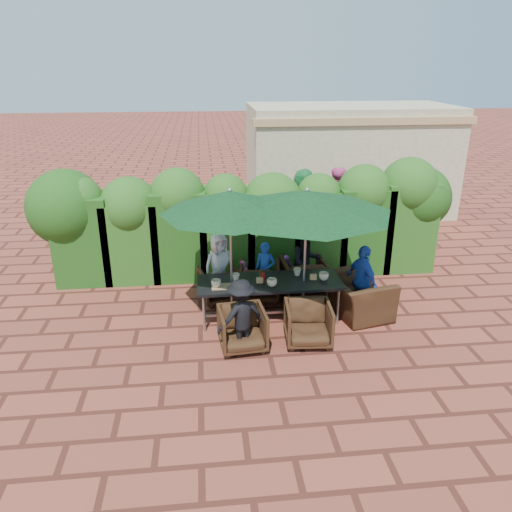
{
  "coord_description": "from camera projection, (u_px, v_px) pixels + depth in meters",
  "views": [
    {
      "loc": [
        -0.96,
        -7.92,
        4.46
      ],
      "look_at": [
        -0.06,
        0.4,
        1.15
      ],
      "focal_mm": 35.0,
      "sensor_mm": 36.0,
      "label": 1
    }
  ],
  "objects": [
    {
      "name": "cup_e",
      "position": [
        324.0,
        276.0,
        8.98
      ],
      "size": [
        0.18,
        0.18,
        0.14
      ],
      "primitive_type": "imported",
      "color": "beige",
      "rests_on": "dining_table"
    },
    {
      "name": "ketchup_bottle",
      "position": [
        264.0,
        277.0,
        8.9
      ],
      "size": [
        0.04,
        0.04,
        0.17
      ],
      "primitive_type": "cylinder",
      "color": "#B20C0A",
      "rests_on": "dining_table"
    },
    {
      "name": "pedestrian_a",
      "position": [
        303.0,
        205.0,
        12.87
      ],
      "size": [
        1.89,
        1.23,
        1.91
      ],
      "primitive_type": "imported",
      "rotation": [
        0.0,
        0.0,
        2.78
      ],
      "color": "#268B45",
      "rests_on": "ground"
    },
    {
      "name": "dining_table",
      "position": [
        269.0,
        285.0,
        8.98
      ],
      "size": [
        2.58,
        0.9,
        0.75
      ],
      "color": "black",
      "rests_on": "ground"
    },
    {
      "name": "adult_end_right",
      "position": [
        362.0,
        281.0,
        9.12
      ],
      "size": [
        0.64,
        0.89,
        1.36
      ],
      "primitive_type": "imported",
      "rotation": [
        0.0,
        0.0,
        1.91
      ],
      "color": "#214DB5",
      "rests_on": "ground"
    },
    {
      "name": "chair_far_mid",
      "position": [
        259.0,
        280.0,
        9.87
      ],
      "size": [
        0.86,
        0.81,
        0.8
      ],
      "primitive_type": "imported",
      "rotation": [
        0.0,
        0.0,
        3.02
      ],
      "color": "black",
      "rests_on": "ground"
    },
    {
      "name": "adult_far_mid",
      "position": [
        265.0,
        270.0,
        9.88
      ],
      "size": [
        0.51,
        0.47,
        1.13
      ],
      "primitive_type": "imported",
      "rotation": [
        0.0,
        0.0,
        -0.4
      ],
      "color": "#214DB5",
      "rests_on": "ground"
    },
    {
      "name": "cup_c",
      "position": [
        272.0,
        282.0,
        8.73
      ],
      "size": [
        0.18,
        0.18,
        0.14
      ],
      "primitive_type": "imported",
      "color": "beige",
      "rests_on": "dining_table"
    },
    {
      "name": "hedge_wall",
      "position": [
        247.0,
        215.0,
        10.71
      ],
      "size": [
        9.1,
        1.6,
        2.52
      ],
      "color": "#18360E",
      "rests_on": "ground"
    },
    {
      "name": "chair_far_right",
      "position": [
        303.0,
        275.0,
        9.98
      ],
      "size": [
        0.87,
        0.82,
        0.85
      ],
      "primitive_type": "imported",
      "rotation": [
        0.0,
        0.0,
        3.19
      ],
      "color": "black",
      "rests_on": "ground"
    },
    {
      "name": "adult_far_right",
      "position": [
        306.0,
        262.0,
        9.95
      ],
      "size": [
        0.73,
        0.52,
        1.38
      ],
      "primitive_type": "imported",
      "rotation": [
        0.0,
        0.0,
        0.18
      ],
      "color": "black",
      "rests_on": "ground"
    },
    {
      "name": "cup_d",
      "position": [
        297.0,
        272.0,
        9.17
      ],
      "size": [
        0.14,
        0.14,
        0.13
      ],
      "primitive_type": "imported",
      "color": "beige",
      "rests_on": "dining_table"
    },
    {
      "name": "chair_near_right",
      "position": [
        308.0,
        322.0,
        8.3
      ],
      "size": [
        0.8,
        0.76,
        0.78
      ],
      "primitive_type": "imported",
      "rotation": [
        0.0,
        0.0,
        -0.07
      ],
      "color": "black",
      "rests_on": "ground"
    },
    {
      "name": "pedestrian_c",
      "position": [
        376.0,
        210.0,
        13.1
      ],
      "size": [
        1.04,
        0.99,
        1.54
      ],
      "primitive_type": "imported",
      "rotation": [
        0.0,
        0.0,
        2.43
      ],
      "color": "gray",
      "rests_on": "ground"
    },
    {
      "name": "cup_a",
      "position": [
        216.0,
        283.0,
        8.69
      ],
      "size": [
        0.17,
        0.17,
        0.14
      ],
      "primitive_type": "imported",
      "color": "beige",
      "rests_on": "dining_table"
    },
    {
      "name": "sauce_bottle",
      "position": [
        261.0,
        276.0,
        8.94
      ],
      "size": [
        0.04,
        0.04,
        0.17
      ],
      "primitive_type": "cylinder",
      "color": "#4C230C",
      "rests_on": "dining_table"
    },
    {
      "name": "chair_far_left",
      "position": [
        219.0,
        283.0,
        9.79
      ],
      "size": [
        0.87,
        0.84,
        0.74
      ],
      "primitive_type": "imported",
      "rotation": [
        0.0,
        0.0,
        3.4
      ],
      "color": "black",
      "rests_on": "ground"
    },
    {
      "name": "chair_end_right",
      "position": [
        359.0,
        290.0,
        9.17
      ],
      "size": [
        0.99,
        1.29,
        1.01
      ],
      "primitive_type": "imported",
      "rotation": [
        0.0,
        0.0,
        1.79
      ],
      "color": "black",
      "rests_on": "ground"
    },
    {
      "name": "adult_near_left",
      "position": [
        241.0,
        316.0,
        7.99
      ],
      "size": [
        0.88,
        0.65,
        1.25
      ],
      "primitive_type": "imported",
      "rotation": [
        0.0,
        0.0,
        3.55
      ],
      "color": "black",
      "rests_on": "ground"
    },
    {
      "name": "adult_far_left",
      "position": [
        219.0,
        266.0,
        9.85
      ],
      "size": [
        0.75,
        0.61,
        1.32
      ],
      "primitive_type": "imported",
      "rotation": [
        0.0,
        0.0,
        0.39
      ],
      "color": "silver",
      "rests_on": "ground"
    },
    {
      "name": "child_left",
      "position": [
        244.0,
        278.0,
        10.01
      ],
      "size": [
        0.3,
        0.27,
        0.73
      ],
      "primitive_type": "imported",
      "rotation": [
        0.0,
        0.0,
        0.22
      ],
      "color": "#EB539B",
      "rests_on": "ground"
    },
    {
      "name": "umbrella_right",
      "position": [
        307.0,
        202.0,
        8.42
      ],
      "size": [
        2.97,
        2.97,
        2.46
      ],
      "color": "gray",
      "rests_on": "ground"
    },
    {
      "name": "serving_tray",
      "position": [
        222.0,
        287.0,
        8.71
      ],
      "size": [
        0.35,
        0.25,
        0.02
      ],
      "primitive_type": "cube",
      "color": "#A4764F",
      "rests_on": "dining_table"
    },
    {
      "name": "ground",
      "position": [
        262.0,
        323.0,
        9.06
      ],
      "size": [
        80.0,
        80.0,
        0.0
      ],
      "primitive_type": "plane",
      "color": "brown",
      "rests_on": "ground"
    },
    {
      "name": "number_block_left",
      "position": [
        260.0,
        280.0,
        8.87
      ],
      "size": [
        0.12,
        0.06,
        0.1
      ],
      "primitive_type": "cube",
      "color": "tan",
      "rests_on": "dining_table"
    },
    {
      "name": "child_right",
      "position": [
        287.0,
        273.0,
        10.18
      ],
      "size": [
        0.29,
        0.24,
        0.77
      ],
      "primitive_type": "imported",
      "rotation": [
        0.0,
        0.0,
        0.03
      ],
      "color": "#914AA2",
      "rests_on": "ground"
    },
    {
      "name": "chair_near_left",
      "position": [
        242.0,
        327.0,
        8.15
      ],
      "size": [
        0.81,
        0.77,
        0.76
      ],
      "primitive_type": "imported",
      "rotation": [
        0.0,
        0.0,
        0.1
      ],
      "color": "black",
      "rests_on": "ground"
    },
    {
      "name": "building",
      "position": [
        348.0,
        159.0,
        15.29
      ],
      "size": [
        6.2,
        3.08,
        3.2
      ],
      "color": "beige",
      "rests_on": "ground"
    },
    {
      "name": "number_block_right",
      "position": [
        313.0,
        277.0,
        9.0
      ],
      "size": [
        0.12,
        0.06,
        0.1
      ],
      "primitive_type": "cube",
      "color": "tan",
      "rests_on": "dining_table"
    },
    {
      "name": "pedestrian_b",
      "position": [
        335.0,
        204.0,
        12.91
      ],
      "size": [
        1.08,
        0.92,
        1.92
      ],
      "primitive_type": "imported",
      "rotation": [
        0.0,
        0.0,
        3.6
      ],
      "color": "#EB539B",
      "rests_on": "ground"
    },
    {
      "name": "cup_b",
      "position": [
        236.0,
        277.0,
        8.94
      ],
      "size": [
        0.14,
        0.14,
        0.13
      ],
      "primitive_type": "imported",
      "color": "beige",
      "rests_on": "dining_table"
    },
    {
      "name": "umbrella_left",
      "position": [
        230.0,
        202.0,
        8.41
      ],
      "size": [
        2.41,
        2.41,
        2.46
      ],
      "color": "gray",
      "rests_on": "ground"
    }
  ]
}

